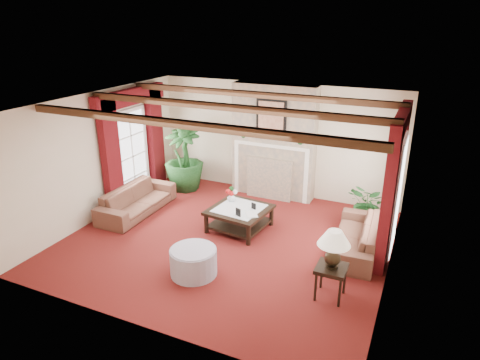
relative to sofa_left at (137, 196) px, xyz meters
The scene contains 23 objects.
floor 2.46m from the sofa_left, ahead, with size 6.00×6.00×0.00m, color #4F0F0E.
ceiling 3.35m from the sofa_left, ahead, with size 6.00×6.00×0.00m, color white.
back_wall 3.54m from the sofa_left, 45.10° to the left, with size 6.00×0.02×2.70m, color beige.
left_wall 1.17m from the sofa_left, 150.44° to the right, with size 0.02×5.50×2.70m, color beige.
right_wall 5.50m from the sofa_left, ahead, with size 0.02×5.50×2.70m, color beige.
ceiling_beams 3.31m from the sofa_left, ahead, with size 6.00×3.00×0.12m, color #341F10, non-canonical shape.
fireplace 4.00m from the sofa_left, 42.62° to the left, with size 2.00×0.52×2.70m, color tan, non-canonical shape.
french_door_left 1.94m from the sofa_left, 130.56° to the left, with size 0.10×1.10×2.16m, color white, non-canonical shape.
french_door_right 5.68m from the sofa_left, ahead, with size 0.10×1.10×2.16m, color white, non-canonical shape.
curtains_left 2.30m from the sofa_left, 124.59° to the left, with size 0.20×2.40×2.55m, color #44090D, non-canonical shape.
curtains_right 5.73m from the sofa_left, ahead, with size 0.20×2.40×2.55m, color #44090D, non-canonical shape.
sofa_left is the anchor object (origin of this frame).
sofa_right 4.77m from the sofa_left, ahead, with size 0.68×2.00×0.77m, color #3E101C.
potted_palm 1.67m from the sofa_left, 81.36° to the left, with size 1.10×1.79×0.96m, color black.
small_plant 5.02m from the sofa_left, 17.04° to the left, with size 1.22×1.22×0.71m, color black.
coffee_table 2.43m from the sofa_left, ahead, with size 1.12×1.12×0.46m, color black, non-canonical shape.
side_table 4.84m from the sofa_left, 15.68° to the right, with size 0.46×0.46×0.54m, color black, non-canonical shape.
ottoman 2.90m from the sofa_left, 34.20° to the right, with size 0.80×0.80×0.47m, color gray.
table_lamp 4.86m from the sofa_left, 15.68° to the right, with size 0.50×0.50×0.63m, color black, non-canonical shape.
flower_vase 2.17m from the sofa_left, 12.64° to the left, with size 0.20×0.21×0.18m, color silver.
book 2.68m from the sofa_left, ahead, with size 0.20×0.13×0.30m, color black.
photo_frame_a 2.56m from the sofa_left, ahead, with size 0.13×0.02×0.17m, color black, non-canonical shape.
photo_frame_b 2.72m from the sofa_left, ahead, with size 0.11×0.02×0.14m, color black, non-canonical shape.
Camera 1 is at (3.29, -6.67, 4.13)m, focal length 32.00 mm.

